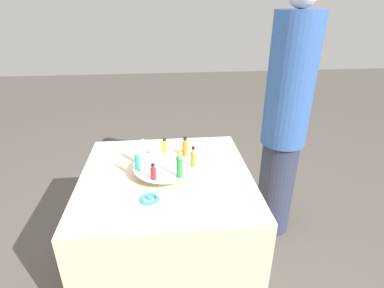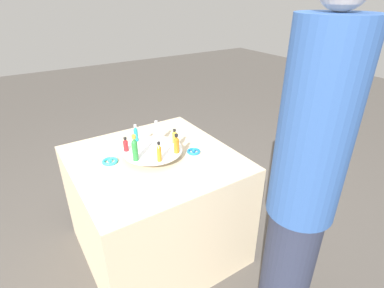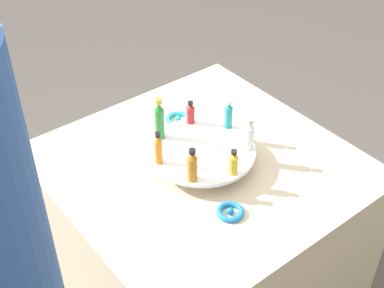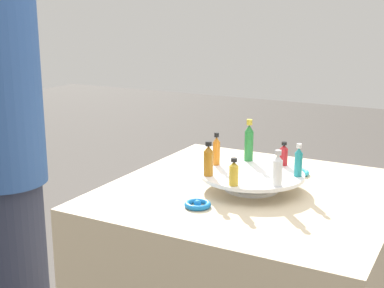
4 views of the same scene
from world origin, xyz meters
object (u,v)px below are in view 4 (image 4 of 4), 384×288
at_px(bottle_red, 284,154).
at_px(display_stand, 252,178).
at_px(bottle_green, 249,142).
at_px(bottle_gold, 235,173).
at_px(bottle_amber, 208,160).
at_px(person_figure, 2,142).
at_px(ribbon_bow_teal, 297,172).
at_px(bottle_orange, 216,150).
at_px(ribbon_bow_blue, 198,204).
at_px(bottle_teal, 298,161).
at_px(bottle_clear, 278,170).

bearing_deg(bottle_red, display_stand, -114.22).
xyz_separation_m(bottle_red, bottle_green, (-0.13, -0.00, 0.03)).
relative_size(bottle_gold, bottle_amber, 0.76).
xyz_separation_m(bottle_gold, person_figure, (-0.80, -0.19, 0.05)).
xyz_separation_m(bottle_gold, bottle_green, (-0.07, 0.29, 0.03)).
bearing_deg(ribbon_bow_teal, bottle_orange, -138.12).
relative_size(bottle_gold, bottle_orange, 0.76).
bearing_deg(bottle_gold, ribbon_bow_blue, -135.29).
height_order(bottle_amber, person_figure, person_figure).
distance_m(bottle_teal, bottle_green, 0.24).
distance_m(bottle_gold, ribbon_bow_teal, 0.41).
bearing_deg(bottle_green, display_stand, -62.79).
bearing_deg(bottle_teal, bottle_orange, -178.51).
height_order(bottle_gold, bottle_orange, bottle_orange).
bearing_deg(bottle_gold, bottle_amber, 155.78).
xyz_separation_m(bottle_teal, bottle_red, (-0.08, 0.10, -0.01)).
distance_m(bottle_gold, bottle_orange, 0.24).
relative_size(bottle_amber, ribbon_bow_teal, 1.27).
height_order(bottle_red, person_figure, person_figure).
bearing_deg(bottle_clear, bottle_orange, 155.78).
bearing_deg(bottle_orange, bottle_green, 52.92).
bearing_deg(bottle_amber, person_figure, -160.46).
relative_size(bottle_amber, person_figure, 0.07).
height_order(bottle_green, bottle_amber, bottle_green).
xyz_separation_m(bottle_gold, ribbon_bow_blue, (-0.09, -0.08, -0.09)).
bearing_deg(bottle_gold, bottle_green, 104.35).
xyz_separation_m(display_stand, bottle_green, (-0.07, 0.13, 0.09)).
distance_m(bottle_red, ribbon_bow_blue, 0.41).
xyz_separation_m(bottle_gold, bottle_red, (0.06, 0.29, -0.00)).
relative_size(display_stand, bottle_gold, 4.00).
bearing_deg(display_stand, person_figure, -156.95).
relative_size(display_stand, bottle_orange, 3.03).
bearing_deg(bottle_amber, ribbon_bow_blue, -76.31).
xyz_separation_m(bottle_clear, ribbon_bow_teal, (-0.04, 0.33, -0.10)).
distance_m(bottle_teal, ribbon_bow_teal, 0.23).
xyz_separation_m(bottle_clear, bottle_red, (-0.06, 0.23, -0.01)).
bearing_deg(bottle_teal, bottle_amber, -152.79).
xyz_separation_m(ribbon_bow_teal, person_figure, (-0.88, -0.57, 0.14)).
relative_size(bottle_red, person_figure, 0.05).
relative_size(bottle_clear, bottle_red, 1.36).
bearing_deg(person_figure, ribbon_bow_blue, -14.87).
xyz_separation_m(bottle_clear, bottle_orange, (-0.27, 0.12, 0.00)).
bearing_deg(ribbon_bow_blue, display_stand, 70.87).
xyz_separation_m(bottle_teal, bottle_amber, (-0.26, -0.13, 0.00)).
distance_m(bottle_gold, bottle_clear, 0.13).
xyz_separation_m(bottle_teal, ribbon_bow_teal, (-0.06, 0.20, -0.10)).
bearing_deg(bottle_teal, ribbon_bow_teal, 108.01).
relative_size(display_stand, bottle_amber, 3.04).
relative_size(bottle_teal, bottle_red, 1.30).
distance_m(bottle_red, person_figure, 0.98).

